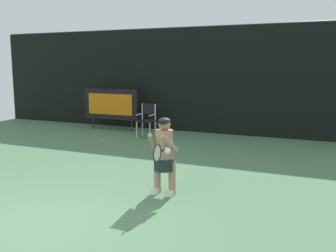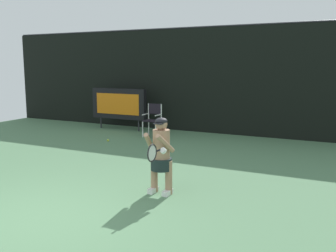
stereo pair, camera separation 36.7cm
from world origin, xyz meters
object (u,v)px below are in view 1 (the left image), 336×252
(water_bottle, at_px, (157,136))
(tennis_player, at_px, (164,153))
(umpire_chair, at_px, (147,118))
(tennis_ball_loose, at_px, (102,141))
(scoreboard, at_px, (111,104))
(tennis_racket, at_px, (158,153))

(water_bottle, height_order, tennis_player, tennis_player)
(umpire_chair, relative_size, tennis_player, 0.77)
(water_bottle, height_order, tennis_ball_loose, water_bottle)
(umpire_chair, bearing_deg, tennis_ball_loose, -122.44)
(scoreboard, bearing_deg, water_bottle, -24.02)
(umpire_chair, height_order, tennis_player, tennis_player)
(tennis_player, relative_size, tennis_racket, 2.33)
(umpire_chair, relative_size, tennis_ball_loose, 15.88)
(umpire_chair, distance_m, tennis_racket, 6.22)
(scoreboard, distance_m, tennis_player, 7.28)
(scoreboard, height_order, umpire_chair, scoreboard)
(scoreboard, height_order, water_bottle, scoreboard)
(scoreboard, distance_m, water_bottle, 2.68)
(tennis_racket, bearing_deg, tennis_ball_loose, 136.12)
(umpire_chair, distance_m, water_bottle, 0.82)
(water_bottle, relative_size, tennis_racket, 0.44)
(water_bottle, xyz_separation_m, tennis_player, (2.31, -4.56, 0.63))
(umpire_chair, xyz_separation_m, tennis_ball_loose, (-0.86, -1.35, -0.58))
(scoreboard, height_order, tennis_ball_loose, scoreboard)
(water_bottle, bearing_deg, scoreboard, 155.98)
(umpire_chair, distance_m, tennis_player, 5.69)
(umpire_chair, bearing_deg, water_bottle, -33.13)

